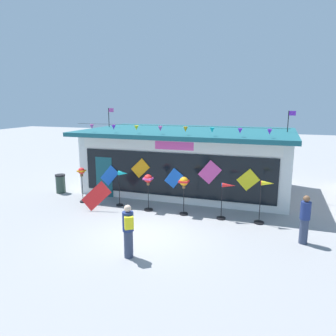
# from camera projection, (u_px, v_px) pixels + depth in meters

# --- Properties ---
(ground_plane) EXTENTS (80.00, 80.00, 0.00)m
(ground_plane) POSITION_uv_depth(u_px,v_px,m) (145.00, 234.00, 11.78)
(ground_plane) COLOR gray
(kite_shop_building) EXTENTS (10.57, 6.43, 4.32)m
(kite_shop_building) POSITION_uv_depth(u_px,v_px,m) (190.00, 159.00, 17.45)
(kite_shop_building) COLOR silver
(kite_shop_building) RESTS_ON ground_plane
(wind_spinner_far_left) EXTENTS (0.31, 0.31, 1.68)m
(wind_spinner_far_left) POSITION_uv_depth(u_px,v_px,m) (82.00, 176.00, 15.18)
(wind_spinner_far_left) COLOR black
(wind_spinner_far_left) RESTS_ON ground_plane
(wind_spinner_left) EXTENTS (0.60, 0.32, 1.66)m
(wind_spinner_left) POSITION_uv_depth(u_px,v_px,m) (122.00, 181.00, 14.63)
(wind_spinner_left) COLOR black
(wind_spinner_left) RESTS_ON ground_plane
(wind_spinner_center_left) EXTENTS (0.39, 0.39, 1.62)m
(wind_spinner_center_left) POSITION_uv_depth(u_px,v_px,m) (148.00, 183.00, 14.04)
(wind_spinner_center_left) COLOR black
(wind_spinner_center_left) RESTS_ON ground_plane
(wind_spinner_center_right) EXTENTS (0.38, 0.38, 1.64)m
(wind_spinner_center_right) POSITION_uv_depth(u_px,v_px,m) (184.00, 185.00, 13.50)
(wind_spinner_center_right) COLOR black
(wind_spinner_center_right) RESTS_ON ground_plane
(wind_spinner_right) EXTENTS (0.71, 0.37, 1.52)m
(wind_spinner_right) POSITION_uv_depth(u_px,v_px,m) (226.00, 197.00, 13.01)
(wind_spinner_right) COLOR black
(wind_spinner_right) RESTS_ON ground_plane
(wind_spinner_far_right) EXTENTS (0.67, 0.39, 1.73)m
(wind_spinner_far_right) POSITION_uv_depth(u_px,v_px,m) (264.00, 198.00, 12.52)
(wind_spinner_far_right) COLOR black
(wind_spinner_far_right) RESTS_ON ground_plane
(person_near_camera) EXTENTS (0.44, 0.47, 1.68)m
(person_near_camera) POSITION_uv_depth(u_px,v_px,m) (128.00, 230.00, 9.82)
(person_near_camera) COLOR #333D56
(person_near_camera) RESTS_ON ground_plane
(person_mid_plaza) EXTENTS (0.34, 0.34, 1.68)m
(person_mid_plaza) POSITION_uv_depth(u_px,v_px,m) (305.00, 219.00, 10.82)
(person_mid_plaza) COLOR #333D56
(person_mid_plaza) RESTS_ON ground_plane
(trash_bin) EXTENTS (0.52, 0.52, 0.98)m
(trash_bin) POSITION_uv_depth(u_px,v_px,m) (61.00, 184.00, 16.93)
(trash_bin) COLOR #2D4238
(trash_bin) RESTS_ON ground_plane
(display_kite_on_ground) EXTENTS (1.30, 0.41, 1.30)m
(display_kite_on_ground) POSITION_uv_depth(u_px,v_px,m) (96.00, 196.00, 14.17)
(display_kite_on_ground) COLOR red
(display_kite_on_ground) RESTS_ON ground_plane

